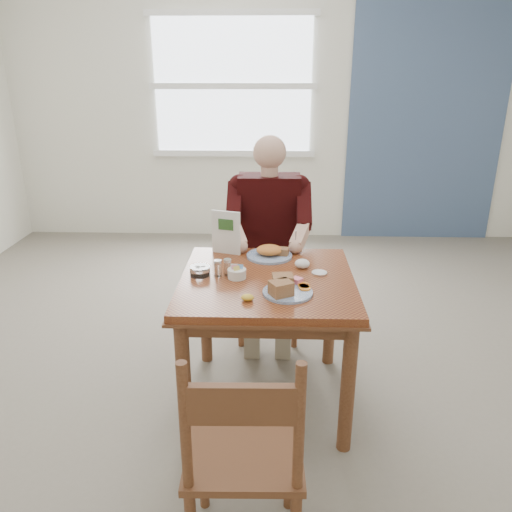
{
  "coord_description": "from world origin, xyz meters",
  "views": [
    {
      "loc": [
        0.02,
        -2.39,
        1.77
      ],
      "look_at": [
        -0.06,
        0.0,
        0.87
      ],
      "focal_mm": 35.0,
      "sensor_mm": 36.0,
      "label": 1
    }
  ],
  "objects_px": {
    "chair_far": "(269,268)",
    "near_plate": "(285,288)",
    "diner": "(269,226)",
    "far_plate": "(270,253)",
    "chair_near": "(244,456)",
    "table": "(267,297)"
  },
  "relations": [
    {
      "from": "chair_near",
      "to": "table",
      "type": "bearing_deg",
      "value": 86.07
    },
    {
      "from": "table",
      "to": "diner",
      "type": "relative_size",
      "value": 0.66
    },
    {
      "from": "near_plate",
      "to": "chair_far",
      "type": "bearing_deg",
      "value": 95.16
    },
    {
      "from": "diner",
      "to": "far_plate",
      "type": "height_order",
      "value": "diner"
    },
    {
      "from": "chair_far",
      "to": "chair_near",
      "type": "bearing_deg",
      "value": -92.17
    },
    {
      "from": "diner",
      "to": "near_plate",
      "type": "distance_m",
      "value": 0.91
    },
    {
      "from": "chair_near",
      "to": "diner",
      "type": "xyz_separation_m",
      "value": [
        0.07,
        1.69,
        0.33
      ]
    },
    {
      "from": "chair_far",
      "to": "near_plate",
      "type": "xyz_separation_m",
      "value": [
        0.09,
        -0.99,
        0.3
      ]
    },
    {
      "from": "table",
      "to": "chair_far",
      "type": "xyz_separation_m",
      "value": [
        0.0,
        0.8,
        -0.16
      ]
    },
    {
      "from": "chair_near",
      "to": "near_plate",
      "type": "distance_m",
      "value": 0.86
    },
    {
      "from": "chair_far",
      "to": "chair_near",
      "type": "relative_size",
      "value": 1.0
    },
    {
      "from": "table",
      "to": "diner",
      "type": "distance_m",
      "value": 0.73
    },
    {
      "from": "diner",
      "to": "chair_near",
      "type": "bearing_deg",
      "value": -92.29
    },
    {
      "from": "near_plate",
      "to": "far_plate",
      "type": "distance_m",
      "value": 0.5
    },
    {
      "from": "chair_near",
      "to": "near_plate",
      "type": "relative_size",
      "value": 3.04
    },
    {
      "from": "table",
      "to": "chair_near",
      "type": "xyz_separation_m",
      "value": [
        -0.07,
        -0.98,
        -0.16
      ]
    },
    {
      "from": "table",
      "to": "far_plate",
      "type": "bearing_deg",
      "value": 87.43
    },
    {
      "from": "table",
      "to": "near_plate",
      "type": "distance_m",
      "value": 0.26
    },
    {
      "from": "table",
      "to": "near_plate",
      "type": "xyz_separation_m",
      "value": [
        0.09,
        -0.19,
        0.14
      ]
    },
    {
      "from": "near_plate",
      "to": "chair_near",
      "type": "bearing_deg",
      "value": -101.22
    },
    {
      "from": "table",
      "to": "far_plate",
      "type": "height_order",
      "value": "far_plate"
    },
    {
      "from": "chair_near",
      "to": "near_plate",
      "type": "xyz_separation_m",
      "value": [
        0.16,
        0.79,
        0.3
      ]
    }
  ]
}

